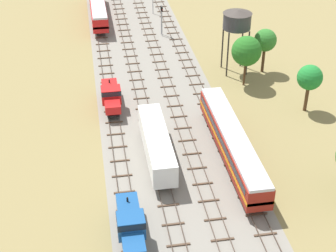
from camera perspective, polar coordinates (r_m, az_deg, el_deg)
The scene contains 17 objects.
ground_plane at distance 89.99m, azimuth -2.75°, elevation 7.93°, with size 480.00×480.00×0.00m, color olive.
ballast_bed at distance 89.99m, azimuth -2.75°, elevation 7.93°, with size 17.47×176.00×0.01m, color gray.
track_far_left at distance 90.40m, azimuth -7.11°, elevation 7.92°, with size 2.40×126.00×0.29m.
track_left at distance 90.63m, azimuth -4.25°, elevation 8.15°, with size 2.40×126.00×0.29m.
track_centre_left at distance 91.09m, azimuth -1.41°, elevation 8.36°, with size 2.40×126.00×0.29m.
track_centre at distance 91.77m, azimuth 1.39°, elevation 8.55°, with size 2.40×126.00×0.29m.
shunter_loco_far_left_nearest at distance 51.53m, azimuth -4.16°, elevation -10.82°, with size 2.74×8.46×3.10m.
passenger_coach_centre_near at distance 62.18m, azimuth 7.12°, elevation -1.71°, with size 2.96×22.00×3.80m.
freight_boxcar_left_mid at distance 61.67m, azimuth -1.27°, elevation -1.93°, with size 2.87×14.00×3.60m.
shunter_loco_far_left_midfar at distance 73.17m, azimuth -6.33°, elevation 3.42°, with size 2.74×8.46×3.10m.
passenger_coach_far_left_far at distance 106.14m, azimuth -7.80°, elevation 13.08°, with size 2.96×22.00×3.80m.
water_tower at distance 81.38m, azimuth 7.67°, elevation 11.55°, with size 4.53×4.53×10.25m.
signal_post_near at distance 96.92m, azimuth -0.75°, elevation 12.07°, with size 0.28×0.47×5.62m.
signal_post_mid at distance 96.16m, azimuth -0.67°, elevation 11.93°, with size 0.28×0.47×5.71m.
lineside_tree_2 at distance 83.05m, azimuth 10.73°, elevation 9.28°, with size 3.57×3.57×7.24m.
lineside_tree_3 at distance 78.17m, azimuth 8.69°, elevation 8.21°, with size 4.51×4.51×7.94m.
lineside_tree_4 at distance 73.17m, azimuth 15.44°, elevation 5.16°, with size 3.51×3.51×6.97m.
Camera 1 is at (-9.30, -25.40, 37.23)m, focal length 55.00 mm.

